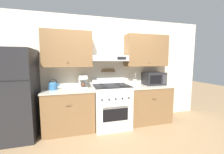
% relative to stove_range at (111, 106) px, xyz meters
% --- Properties ---
extents(ground_plane, '(16.00, 16.00, 0.00)m').
position_rel_stove_range_xyz_m(ground_plane, '(0.00, -0.27, -0.49)').
color(ground_plane, '#937551').
extents(wall_back, '(5.20, 0.46, 2.55)m').
position_rel_stove_range_xyz_m(wall_back, '(0.01, 0.31, 0.96)').
color(wall_back, beige).
rests_on(wall_back, ground_plane).
extents(counter_left, '(1.05, 0.63, 0.90)m').
position_rel_stove_range_xyz_m(counter_left, '(-0.93, 0.05, -0.03)').
color(counter_left, brown).
rests_on(counter_left, ground_plane).
extents(counter_right, '(1.09, 0.63, 0.90)m').
position_rel_stove_range_xyz_m(counter_right, '(0.95, 0.05, -0.03)').
color(counter_right, brown).
rests_on(counter_right, ground_plane).
extents(stove_range, '(0.79, 0.72, 1.10)m').
position_rel_stove_range_xyz_m(stove_range, '(0.00, 0.00, 0.00)').
color(stove_range, white).
rests_on(stove_range, ground_plane).
extents(refrigerator, '(0.71, 0.73, 1.74)m').
position_rel_stove_range_xyz_m(refrigerator, '(-1.89, -0.01, 0.38)').
color(refrigerator, '#232326').
rests_on(refrigerator, ground_plane).
extents(tea_kettle, '(0.23, 0.18, 0.23)m').
position_rel_stove_range_xyz_m(tea_kettle, '(-1.24, 0.13, 0.51)').
color(tea_kettle, teal).
rests_on(tea_kettle, counter_left).
extents(coffee_maker, '(0.19, 0.26, 0.28)m').
position_rel_stove_range_xyz_m(coffee_maker, '(-0.62, 0.16, 0.56)').
color(coffee_maker, white).
rests_on(coffee_maker, counter_left).
extents(microwave, '(0.51, 0.40, 0.32)m').
position_rel_stove_range_xyz_m(microwave, '(1.17, 0.15, 0.58)').
color(microwave, '#232326').
rests_on(microwave, counter_right).
extents(utensil_crock, '(0.10, 0.10, 0.31)m').
position_rel_stove_range_xyz_m(utensil_crock, '(0.63, 0.13, 0.50)').
color(utensil_crock, silver).
rests_on(utensil_crock, counter_right).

